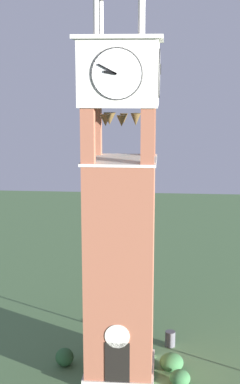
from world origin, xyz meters
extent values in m
plane|color=#517547|center=(0.00, 0.00, 0.00)|extent=(80.00, 80.00, 0.00)
cube|color=#93543D|center=(0.00, 0.00, 5.03)|extent=(3.02, 3.02, 10.06)
cube|color=silver|center=(0.00, 0.00, 0.17)|extent=(3.22, 3.22, 0.35)
cube|color=black|center=(0.00, -1.53, 1.15)|extent=(1.10, 0.04, 2.20)
cylinder|color=silver|center=(0.00, -1.53, 2.55)|extent=(1.10, 0.04, 1.10)
cube|color=#93543D|center=(-1.23, -1.23, 11.26)|extent=(0.56, 0.56, 2.40)
cube|color=#93543D|center=(1.23, -1.23, 11.26)|extent=(0.56, 0.56, 2.40)
cube|color=#93543D|center=(-1.23, 1.23, 11.26)|extent=(0.56, 0.56, 2.40)
cube|color=#93543D|center=(1.23, 1.23, 11.26)|extent=(0.56, 0.56, 2.40)
cube|color=silver|center=(0.00, 0.00, 10.12)|extent=(3.18, 3.18, 0.12)
cone|color=brown|center=(0.67, 0.13, 11.87)|extent=(0.45, 0.45, 0.53)
cone|color=brown|center=(0.12, 0.67, 11.87)|extent=(0.37, 0.37, 0.43)
cone|color=brown|center=(-0.49, 0.47, 11.87)|extent=(0.55, 0.55, 0.53)
cone|color=brown|center=(-0.59, -0.34, 11.87)|extent=(0.49, 0.49, 0.50)
cone|color=brown|center=(0.12, -0.67, 11.87)|extent=(0.42, 0.42, 0.46)
cube|color=silver|center=(0.00, 0.00, 13.80)|extent=(3.26, 3.26, 2.68)
cylinder|color=white|center=(0.00, -1.65, 13.80)|extent=(2.04, 0.05, 2.04)
torus|color=black|center=(0.00, -1.65, 13.80)|extent=(2.06, 0.06, 2.06)
cube|color=black|center=(-0.25, -1.71, 13.84)|extent=(0.52, 0.03, 0.18)
cube|color=black|center=(-0.36, -1.71, 13.98)|extent=(0.75, 0.03, 0.42)
cylinder|color=white|center=(0.00, 1.65, 13.80)|extent=(2.04, 0.05, 2.04)
torus|color=black|center=(0.00, 1.65, 13.80)|extent=(2.06, 0.06, 2.06)
cube|color=black|center=(-0.25, 1.71, 13.84)|extent=(0.52, 0.03, 0.18)
cube|color=black|center=(-0.36, 1.71, 13.98)|extent=(0.75, 0.03, 0.42)
cylinder|color=white|center=(-1.65, 0.00, 13.80)|extent=(0.05, 2.04, 2.04)
torus|color=black|center=(-1.65, 0.00, 13.80)|extent=(0.06, 2.06, 2.06)
cube|color=black|center=(-1.71, -0.25, 13.84)|extent=(0.03, 0.52, 0.18)
cube|color=black|center=(-1.71, -0.36, 13.98)|extent=(0.03, 0.75, 0.42)
cylinder|color=white|center=(1.65, 0.00, 13.80)|extent=(0.05, 2.04, 2.04)
torus|color=black|center=(1.65, 0.00, 13.80)|extent=(0.06, 2.06, 2.06)
cube|color=black|center=(1.71, -0.25, 13.84)|extent=(0.03, 0.52, 0.18)
cube|color=black|center=(1.71, -0.36, 13.98)|extent=(0.03, 0.75, 0.42)
cube|color=silver|center=(0.00, 0.00, 15.22)|extent=(3.62, 3.62, 0.16)
cylinder|color=silver|center=(-0.90, -0.90, 16.22)|extent=(0.22, 0.22, 1.85)
cylinder|color=silver|center=(0.90, -0.90, 16.22)|extent=(0.22, 0.22, 1.85)
cylinder|color=silver|center=(-0.90, 0.90, 16.22)|extent=(0.22, 0.22, 1.85)
cylinder|color=silver|center=(0.90, 0.90, 16.22)|extent=(0.22, 0.22, 1.85)
cylinder|color=#4C4C51|center=(2.39, 2.70, 0.40)|extent=(0.52, 0.52, 0.80)
ellipsoid|color=#336638|center=(-2.71, 0.33, 0.44)|extent=(0.88, 0.88, 0.87)
ellipsoid|color=#336638|center=(2.80, -1.01, 0.36)|extent=(0.93, 0.93, 0.73)
ellipsoid|color=#336638|center=(2.43, 0.27, 0.42)|extent=(1.14, 1.14, 0.83)
camera|label=1|loc=(1.89, -23.93, 13.86)|focal=52.14mm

